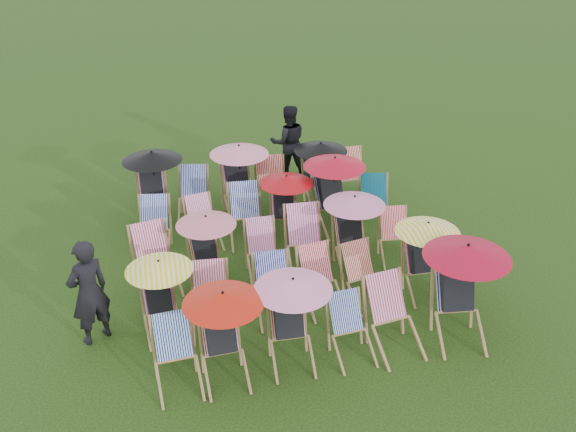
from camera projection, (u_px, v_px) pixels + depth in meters
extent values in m
plane|color=black|center=(281.00, 272.00, 10.85)|extent=(100.00, 100.00, 0.00)
cube|color=#072D9C|center=(173.00, 336.00, 8.43)|extent=(0.49, 0.38, 0.56)
cube|color=red|center=(219.00, 330.00, 8.54)|extent=(0.49, 0.37, 0.56)
cube|color=black|center=(220.00, 332.00, 8.50)|extent=(0.41, 0.42, 0.58)
sphere|color=tan|center=(218.00, 309.00, 8.44)|extent=(0.20, 0.20, 0.20)
cylinder|color=black|center=(224.00, 318.00, 8.36)|extent=(0.03, 0.03, 0.68)
cone|color=red|center=(223.00, 298.00, 8.21)|extent=(1.07, 1.07, 0.17)
cube|color=red|center=(287.00, 315.00, 8.82)|extent=(0.48, 0.36, 0.56)
cube|color=black|center=(288.00, 317.00, 8.78)|extent=(0.40, 0.41, 0.58)
sphere|color=tan|center=(287.00, 295.00, 8.72)|extent=(0.20, 0.20, 0.20)
cylinder|color=black|center=(293.00, 303.00, 8.63)|extent=(0.03, 0.03, 0.68)
cone|color=pink|center=(293.00, 284.00, 8.48)|extent=(1.07, 1.07, 0.17)
cube|color=#0722A0|center=(346.00, 311.00, 8.95)|extent=(0.47, 0.36, 0.52)
cube|color=#DA2B6D|center=(386.00, 296.00, 9.08)|extent=(0.57, 0.46, 0.62)
cube|color=#110793|center=(455.00, 286.00, 9.27)|extent=(0.58, 0.46, 0.64)
cube|color=black|center=(456.00, 288.00, 9.22)|extent=(0.50, 0.52, 0.67)
sphere|color=tan|center=(456.00, 263.00, 9.15)|extent=(0.24, 0.24, 0.24)
cylinder|color=black|center=(464.00, 273.00, 9.04)|extent=(0.03, 0.03, 0.78)
cone|color=#A30921|center=(468.00, 251.00, 8.87)|extent=(1.23, 1.23, 0.19)
cube|color=#ED2F94|center=(158.00, 293.00, 9.37)|extent=(0.45, 0.35, 0.50)
cube|color=black|center=(158.00, 295.00, 9.34)|extent=(0.39, 0.40, 0.53)
sphere|color=tan|center=(155.00, 276.00, 9.28)|extent=(0.19, 0.19, 0.19)
cylinder|color=black|center=(161.00, 282.00, 9.21)|extent=(0.03, 0.03, 0.62)
cone|color=#FFED0D|center=(159.00, 266.00, 9.08)|extent=(0.97, 0.97, 0.15)
cube|color=#D52A58|center=(210.00, 281.00, 9.50)|extent=(0.51, 0.40, 0.57)
cube|color=#0809AB|center=(272.00, 272.00, 9.75)|extent=(0.48, 0.35, 0.56)
cube|color=red|center=(316.00, 263.00, 9.95)|extent=(0.52, 0.41, 0.56)
cube|color=red|center=(358.00, 260.00, 10.08)|extent=(0.51, 0.42, 0.54)
cube|color=#E42D68|center=(419.00, 254.00, 10.25)|extent=(0.45, 0.34, 0.53)
cube|color=black|center=(420.00, 256.00, 10.21)|extent=(0.38, 0.39, 0.55)
sphere|color=tan|center=(420.00, 237.00, 10.15)|extent=(0.19, 0.19, 0.19)
cylinder|color=black|center=(426.00, 244.00, 10.07)|extent=(0.03, 0.03, 0.65)
cone|color=yellow|center=(428.00, 227.00, 9.93)|extent=(1.02, 1.02, 0.16)
cube|color=#EA2E73|center=(150.00, 243.00, 10.38)|extent=(0.59, 0.48, 0.62)
cube|color=red|center=(203.00, 246.00, 10.51)|extent=(0.47, 0.38, 0.51)
cube|color=black|center=(204.00, 248.00, 10.48)|extent=(0.41, 0.42, 0.53)
sphere|color=tan|center=(202.00, 231.00, 10.42)|extent=(0.19, 0.19, 0.19)
cylinder|color=black|center=(207.00, 236.00, 10.35)|extent=(0.03, 0.03, 0.62)
cone|color=#D66D7C|center=(206.00, 220.00, 10.22)|extent=(0.98, 0.98, 0.15)
cube|color=#ED2F9E|center=(260.00, 235.00, 10.78)|extent=(0.45, 0.34, 0.54)
cube|color=#E52D9D|center=(303.00, 224.00, 10.89)|extent=(0.55, 0.42, 0.63)
cube|color=red|center=(348.00, 227.00, 10.99)|extent=(0.46, 0.34, 0.54)
cube|color=black|center=(349.00, 229.00, 10.95)|extent=(0.38, 0.39, 0.57)
sphere|color=tan|center=(348.00, 211.00, 10.88)|extent=(0.20, 0.20, 0.20)
cylinder|color=black|center=(354.00, 217.00, 10.80)|extent=(0.03, 0.03, 0.66)
cone|color=pink|center=(355.00, 201.00, 10.66)|extent=(1.04, 1.04, 0.16)
cube|color=red|center=(393.00, 223.00, 11.18)|extent=(0.47, 0.38, 0.52)
cube|color=#0827B0|center=(154.00, 212.00, 11.42)|extent=(0.53, 0.42, 0.57)
cube|color=#F831A1|center=(199.00, 210.00, 11.58)|extent=(0.49, 0.40, 0.52)
cube|color=#071792|center=(244.00, 200.00, 11.73)|extent=(0.54, 0.41, 0.61)
cube|color=#DD2C6F|center=(283.00, 203.00, 11.87)|extent=(0.46, 0.36, 0.50)
cube|color=black|center=(283.00, 204.00, 11.83)|extent=(0.39, 0.40, 0.53)
sphere|color=tan|center=(283.00, 189.00, 11.77)|extent=(0.19, 0.19, 0.19)
cylinder|color=black|center=(286.00, 194.00, 11.69)|extent=(0.03, 0.03, 0.62)
cone|color=#A3090E|center=(286.00, 180.00, 11.55)|extent=(0.97, 0.97, 0.15)
cube|color=#0711A1|center=(329.00, 190.00, 12.09)|extent=(0.55, 0.44, 0.60)
cube|color=black|center=(330.00, 192.00, 12.05)|extent=(0.48, 0.49, 0.63)
sphere|color=tan|center=(328.00, 173.00, 11.98)|extent=(0.22, 0.22, 0.22)
cylinder|color=black|center=(334.00, 179.00, 11.90)|extent=(0.03, 0.03, 0.74)
cone|color=#AD091E|center=(335.00, 162.00, 11.74)|extent=(1.16, 1.16, 0.18)
cube|color=#09683C|center=(374.00, 190.00, 12.16)|extent=(0.54, 0.43, 0.58)
cube|color=#DE2C75|center=(152.00, 183.00, 12.40)|extent=(0.50, 0.37, 0.59)
cube|color=black|center=(152.00, 184.00, 12.36)|extent=(0.41, 0.43, 0.62)
sphere|color=tan|center=(150.00, 167.00, 12.29)|extent=(0.22, 0.22, 0.22)
cylinder|color=black|center=(154.00, 172.00, 12.20)|extent=(0.03, 0.03, 0.72)
cone|color=black|center=(152.00, 156.00, 12.04)|extent=(1.13, 1.13, 0.18)
cube|color=#081FAB|center=(194.00, 181.00, 12.48)|extent=(0.55, 0.44, 0.58)
cube|color=#F83189|center=(236.00, 177.00, 12.64)|extent=(0.52, 0.40, 0.59)
cube|color=black|center=(237.00, 178.00, 12.60)|extent=(0.45, 0.46, 0.62)
sphere|color=tan|center=(235.00, 161.00, 12.53)|extent=(0.22, 0.22, 0.22)
cylinder|color=black|center=(240.00, 166.00, 12.45)|extent=(0.03, 0.03, 0.73)
cone|color=pink|center=(239.00, 150.00, 12.29)|extent=(1.14, 1.14, 0.18)
cube|color=red|center=(270.00, 172.00, 12.79)|extent=(0.55, 0.43, 0.61)
cube|color=#09602A|center=(316.00, 171.00, 12.98)|extent=(0.48, 0.37, 0.55)
cube|color=black|center=(317.00, 172.00, 12.94)|extent=(0.41, 0.42, 0.58)
sphere|color=tan|center=(316.00, 157.00, 12.87)|extent=(0.20, 0.20, 0.20)
cylinder|color=black|center=(320.00, 161.00, 12.80)|extent=(0.03, 0.03, 0.68)
cone|color=black|center=(321.00, 147.00, 12.65)|extent=(1.06, 1.06, 0.16)
cube|color=red|center=(349.00, 163.00, 13.16)|extent=(0.53, 0.40, 0.61)
imported|color=black|center=(89.00, 292.00, 8.94)|extent=(0.72, 0.65, 1.65)
imported|color=black|center=(288.00, 142.00, 13.79)|extent=(0.83, 0.66, 1.65)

